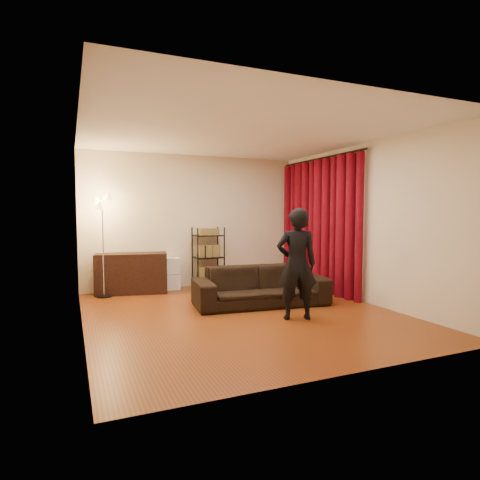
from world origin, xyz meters
name	(u,v)px	position (x,y,z in m)	size (l,w,h in m)	color
floor	(242,314)	(0.00, 0.00, 0.00)	(5.00, 5.00, 0.00)	brown
ceiling	(242,133)	(0.00, 0.00, 2.70)	(5.00, 5.00, 0.00)	white
wall_back	(194,221)	(0.00, 2.50, 1.35)	(5.00, 5.00, 0.00)	beige
wall_front	(349,233)	(0.00, -2.50, 1.35)	(5.00, 5.00, 0.00)	beige
wall_left	(80,227)	(-2.25, 0.00, 1.35)	(5.00, 5.00, 0.00)	beige
wall_right	(362,223)	(2.25, 0.00, 1.35)	(5.00, 5.00, 0.00)	beige
curtain_rod	(320,159)	(2.15, 1.12, 2.58)	(0.04, 0.04, 2.65)	black
curtain	(319,226)	(2.13, 1.12, 1.28)	(0.22, 2.65, 2.55)	maroon
sofa	(261,286)	(0.51, 0.39, 0.32)	(2.19, 0.86, 0.64)	black
person	(297,264)	(0.60, -0.59, 0.80)	(0.58, 0.38, 1.60)	black
media_cabinet	(132,273)	(-1.32, 2.23, 0.38)	(1.31, 0.49, 0.76)	black
storage_boxes	(170,274)	(-0.56, 2.31, 0.32)	(0.38, 0.31, 0.64)	silver
wire_shelf	(208,257)	(0.22, 2.25, 0.62)	(0.56, 0.39, 1.23)	black
floor_lamp	(103,246)	(-1.83, 2.07, 0.93)	(0.33, 0.33, 1.86)	silver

